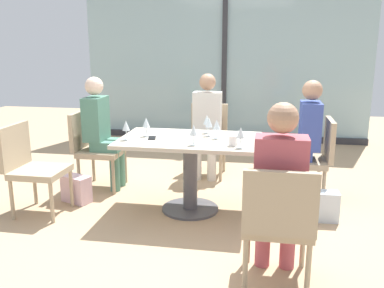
# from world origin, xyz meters

# --- Properties ---
(ground_plane) EXTENTS (12.00, 12.00, 0.00)m
(ground_plane) POSITION_xyz_m (0.00, 0.00, 0.00)
(ground_plane) COLOR tan
(window_wall_backdrop) EXTENTS (4.72, 0.10, 2.70)m
(window_wall_backdrop) POSITION_xyz_m (0.00, 3.20, 1.21)
(window_wall_backdrop) COLOR #98B7BC
(window_wall_backdrop) RESTS_ON ground_plane
(dining_table_main) EXTENTS (1.34, 0.85, 0.73)m
(dining_table_main) POSITION_xyz_m (0.00, 0.00, 0.55)
(dining_table_main) COLOR #BCB29E
(dining_table_main) RESTS_ON ground_plane
(chair_far_right) EXTENTS (0.50, 0.46, 0.87)m
(chair_far_right) POSITION_xyz_m (1.20, 0.48, 0.50)
(chair_far_right) COLOR tan
(chair_far_right) RESTS_ON ground_plane
(chair_far_left) EXTENTS (0.50, 0.46, 0.87)m
(chair_far_left) POSITION_xyz_m (-1.20, 0.48, 0.50)
(chair_far_left) COLOR tan
(chair_far_left) RESTS_ON ground_plane
(chair_near_window) EXTENTS (0.46, 0.51, 0.87)m
(chair_near_window) POSITION_xyz_m (0.00, 1.23, 0.50)
(chair_near_window) COLOR tan
(chair_near_window) RESTS_ON ground_plane
(chair_front_right) EXTENTS (0.46, 0.50, 0.87)m
(chair_front_right) POSITION_xyz_m (0.81, -1.23, 0.50)
(chair_front_right) COLOR tan
(chair_front_right) RESTS_ON ground_plane
(chair_side_end) EXTENTS (0.50, 0.46, 0.87)m
(chair_side_end) POSITION_xyz_m (-1.49, -0.32, 0.50)
(chair_side_end) COLOR tan
(chair_side_end) RESTS_ON ground_plane
(person_far_right) EXTENTS (0.39, 0.34, 1.26)m
(person_far_right) POSITION_xyz_m (1.09, 0.48, 0.70)
(person_far_right) COLOR #384C9E
(person_far_right) RESTS_ON ground_plane
(person_far_left) EXTENTS (0.39, 0.34, 1.26)m
(person_far_left) POSITION_xyz_m (-1.09, 0.48, 0.70)
(person_far_left) COLOR #4C7F6B
(person_far_left) RESTS_ON ground_plane
(person_near_window) EXTENTS (0.34, 0.39, 1.26)m
(person_near_window) POSITION_xyz_m (-0.00, 1.12, 0.70)
(person_near_window) COLOR silver
(person_near_window) RESTS_ON ground_plane
(person_front_right) EXTENTS (0.34, 0.39, 1.26)m
(person_front_right) POSITION_xyz_m (0.81, -1.12, 0.70)
(person_front_right) COLOR #B24C56
(person_front_right) RESTS_ON ground_plane
(wine_glass_0) EXTENTS (0.07, 0.07, 0.18)m
(wine_glass_0) POSITION_xyz_m (-0.58, -0.16, 0.86)
(wine_glass_0) COLOR silver
(wine_glass_0) RESTS_ON dining_table_main
(wine_glass_1) EXTENTS (0.07, 0.07, 0.18)m
(wine_glass_1) POSITION_xyz_m (0.25, 0.03, 0.86)
(wine_glass_1) COLOR silver
(wine_glass_1) RESTS_ON dining_table_main
(wine_glass_2) EXTENTS (0.07, 0.07, 0.18)m
(wine_glass_2) POSITION_xyz_m (0.16, 0.14, 0.86)
(wine_glass_2) COLOR silver
(wine_glass_2) RESTS_ON dining_table_main
(wine_glass_3) EXTENTS (0.07, 0.07, 0.18)m
(wine_glass_3) POSITION_xyz_m (0.12, 0.27, 0.86)
(wine_glass_3) COLOR silver
(wine_glass_3) RESTS_ON dining_table_main
(wine_glass_4) EXTENTS (0.07, 0.07, 0.18)m
(wine_glass_4) POSITION_xyz_m (-0.44, 0.02, 0.86)
(wine_glass_4) COLOR silver
(wine_glass_4) RESTS_ON dining_table_main
(wine_glass_5) EXTENTS (0.07, 0.07, 0.18)m
(wine_glass_5) POSITION_xyz_m (0.08, -0.26, 0.86)
(wine_glass_5) COLOR silver
(wine_glass_5) RESTS_ON dining_table_main
(wine_glass_6) EXTENTS (0.07, 0.07, 0.18)m
(wine_glass_6) POSITION_xyz_m (0.50, -0.29, 0.86)
(wine_glass_6) COLOR silver
(wine_glass_6) RESTS_ON dining_table_main
(coffee_cup) EXTENTS (0.08, 0.08, 0.09)m
(coffee_cup) POSITION_xyz_m (0.43, -0.22, 0.78)
(coffee_cup) COLOR white
(coffee_cup) RESTS_ON dining_table_main
(cell_phone_on_table) EXTENTS (0.10, 0.16, 0.01)m
(cell_phone_on_table) POSITION_xyz_m (-0.36, -0.06, 0.73)
(cell_phone_on_table) COLOR black
(cell_phone_on_table) RESTS_ON dining_table_main
(handbag_0) EXTENTS (0.31, 0.17, 0.28)m
(handbag_0) POSITION_xyz_m (1.25, -0.03, 0.14)
(handbag_0) COLOR silver
(handbag_0) RESTS_ON ground_plane
(handbag_1) EXTENTS (0.34, 0.26, 0.28)m
(handbag_1) POSITION_xyz_m (-1.21, 0.01, 0.14)
(handbag_1) COLOR beige
(handbag_1) RESTS_ON ground_plane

